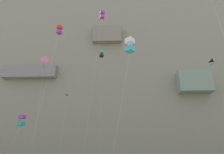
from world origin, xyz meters
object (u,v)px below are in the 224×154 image
at_px(kite_box_high_right, 102,54).
at_px(kite_box_upper_right, 59,30).
at_px(kite_box_near_cliff, 22,121).
at_px(kite_diamond_upper_mid, 44,62).
at_px(kite_banner_low_right, 206,1).
at_px(kite_box_low_center, 130,45).
at_px(kite_delta_low_left, 67,101).
at_px(kite_box_mid_center, 102,15).
at_px(kite_delta_front_field, 210,67).

bearing_deg(kite_box_high_right, kite_box_upper_right, -103.19).
bearing_deg(kite_box_near_cliff, kite_diamond_upper_mid, 104.78).
bearing_deg(kite_box_near_cliff, kite_banner_low_right, 3.05).
bearing_deg(kite_box_low_center, kite_box_upper_right, 152.92).
bearing_deg(kite_delta_low_left, kite_box_high_right, 9.65).
bearing_deg(kite_box_upper_right, kite_box_high_right, 76.81).
xyz_separation_m(kite_box_upper_right, kite_box_high_right, (4.77, 20.36, 6.76)).
bearing_deg(kite_box_mid_center, kite_box_high_right, 94.99).
height_order(kite_box_upper_right, kite_delta_front_field, kite_delta_front_field).
bearing_deg(kite_box_near_cliff, kite_delta_low_left, 90.87).
relative_size(kite_box_upper_right, kite_box_near_cliff, 2.72).
height_order(kite_box_near_cliff, kite_box_mid_center, kite_box_mid_center).
height_order(kite_box_low_center, kite_box_near_cliff, kite_box_low_center).
relative_size(kite_delta_front_field, kite_box_high_right, 0.78).
bearing_deg(kite_box_near_cliff, kite_box_high_right, 71.72).
xyz_separation_m(kite_diamond_upper_mid, kite_delta_low_left, (2.51, 10.22, -5.21)).
distance_m(kite_box_near_cliff, kite_box_mid_center, 23.60).
relative_size(kite_box_upper_right, kite_box_high_right, 0.76).
relative_size(kite_box_near_cliff, kite_box_high_right, 0.28).
height_order(kite_delta_front_field, kite_box_near_cliff, kite_delta_front_field).
relative_size(kite_box_upper_right, kite_banner_low_right, 0.70).
relative_size(kite_box_upper_right, kite_box_mid_center, 0.76).
xyz_separation_m(kite_box_near_cliff, kite_box_high_right, (7.34, 22.23, 20.81)).
height_order(kite_box_low_center, kite_box_mid_center, kite_box_mid_center).
bearing_deg(kite_box_high_right, kite_banner_low_right, -48.84).
bearing_deg(kite_diamond_upper_mid, kite_banner_low_right, -18.20).
distance_m(kite_box_upper_right, kite_box_low_center, 13.17).
xyz_separation_m(kite_box_low_center, kite_box_mid_center, (-4.29, 10.29, 12.85)).
bearing_deg(kite_delta_low_left, kite_delta_front_field, -6.20).
distance_m(kite_banner_low_right, kite_delta_low_left, 34.24).
xyz_separation_m(kite_diamond_upper_mid, kite_box_mid_center, (11.51, -3.86, 7.87)).
height_order(kite_box_mid_center, kite_box_high_right, kite_box_high_right).
bearing_deg(kite_diamond_upper_mid, kite_box_mid_center, -18.55).
xyz_separation_m(kite_box_upper_right, kite_box_mid_center, (6.12, 4.97, 6.80)).
distance_m(kite_banner_low_right, kite_box_near_cliff, 31.69).
height_order(kite_delta_front_field, kite_box_low_center, kite_delta_front_field).
bearing_deg(kite_delta_front_field, kite_box_high_right, 169.01).
distance_m(kite_box_low_center, kite_box_high_right, 29.25).
bearing_deg(kite_banner_low_right, kite_box_mid_center, 162.04).
relative_size(kite_banner_low_right, kite_diamond_upper_mid, 1.45).
height_order(kite_diamond_upper_mid, kite_box_near_cliff, kite_diamond_upper_mid).
relative_size(kite_banner_low_right, kite_box_near_cliff, 3.89).
height_order(kite_box_high_right, kite_delta_low_left, kite_box_high_right).
xyz_separation_m(kite_delta_front_field, kite_box_low_center, (-19.30, -20.84, -6.65)).
height_order(kite_diamond_upper_mid, kite_delta_low_left, kite_diamond_upper_mid).
bearing_deg(kite_delta_front_field, kite_box_upper_right, -152.42).
height_order(kite_box_near_cliff, kite_box_high_right, kite_box_high_right).
relative_size(kite_diamond_upper_mid, kite_delta_front_field, 0.97).
relative_size(kite_box_high_right, kite_delta_low_left, 1.76).
bearing_deg(kite_banner_low_right, kite_diamond_upper_mid, 161.80).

